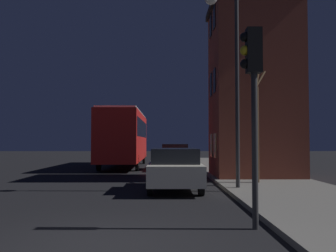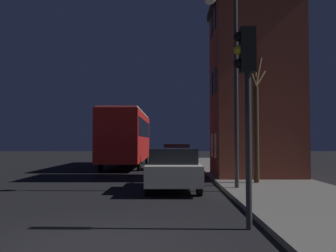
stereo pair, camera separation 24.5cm
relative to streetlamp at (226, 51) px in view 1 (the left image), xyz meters
The scene contains 8 objects.
ground_plane 8.87m from the streetlamp, 115.99° to the right, with size 120.00×120.00×0.00m, color black.
brick_building 5.03m from the streetlamp, 66.19° to the left, with size 4.03×3.98×8.18m.
streetlamp is the anchor object (origin of this frame).
traffic_light 5.92m from the streetlamp, 94.24° to the right, with size 0.43×0.24×3.98m.
bare_tree 3.16m from the streetlamp, 49.30° to the left, with size 1.14×1.80×5.11m.
bus 13.63m from the streetlamp, 111.42° to the left, with size 2.44×10.82×3.67m.
car_near_lane 4.50m from the streetlamp, behind, with size 1.80×4.33×1.47m.
car_mid_lane 10.99m from the streetlamp, 98.79° to the left, with size 1.71×4.67×1.56m.
Camera 1 is at (1.09, -6.25, 1.71)m, focal length 40.00 mm.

